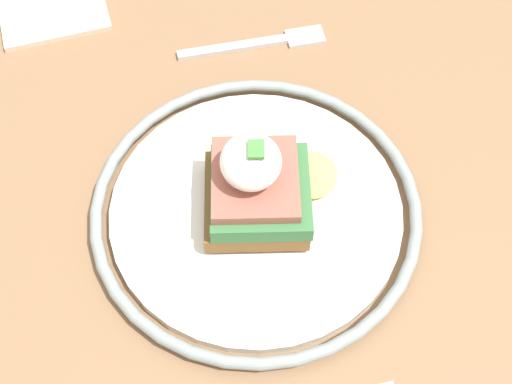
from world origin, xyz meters
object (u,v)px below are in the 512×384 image
sandwich (257,186)px  napkin (51,0)px  plate (256,210)px  fork (260,43)px

sandwich → napkin: size_ratio=0.96×
napkin → plate: bearing=38.4°
fork → sandwich: bearing=-2.3°
plate → napkin: size_ratio=2.38×
plate → fork: size_ratio=1.88×
sandwich → fork: (-0.19, 0.01, -0.04)m
fork → plate: bearing=-2.6°
fork → napkin: 0.22m
plate → napkin: bearing=-141.6°
sandwich → fork: 0.19m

